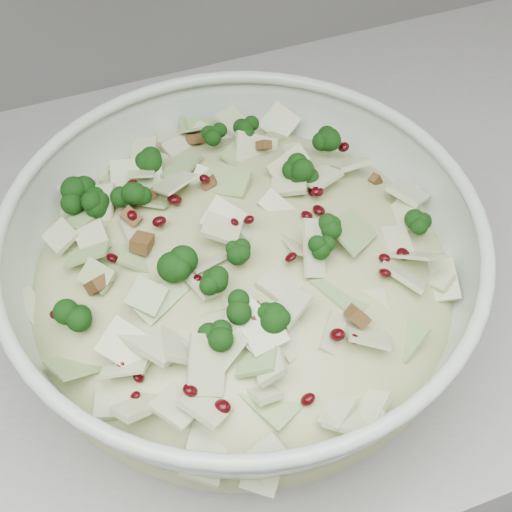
% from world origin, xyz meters
% --- Properties ---
extents(mixing_bowl, '(0.36, 0.36, 0.14)m').
position_xyz_m(mixing_bowl, '(0.64, 1.60, 0.97)').
color(mixing_bowl, silver).
rests_on(mixing_bowl, counter).
extents(salad, '(0.37, 0.37, 0.15)m').
position_xyz_m(salad, '(0.64, 1.60, 1.00)').
color(salad, '#B9BE82').
rests_on(salad, mixing_bowl).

